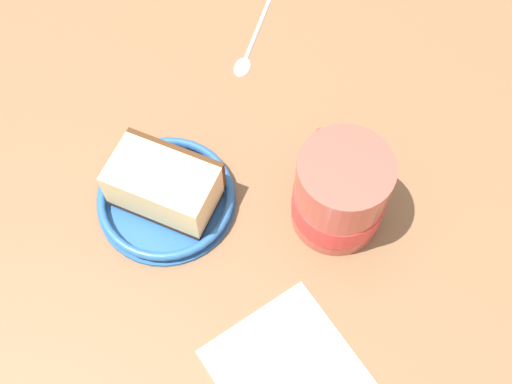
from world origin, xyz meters
TOP-DOWN VIEW (x-y plane):
  - ground_plane at (0.00, 0.00)cm, footprint 136.34×136.34cm
  - small_plate at (-6.85, 3.53)cm, footprint 15.10×15.10cm
  - cake_slice at (-6.58, 3.56)cm, footprint 8.25×11.85cm
  - tea_mug at (1.38, -12.76)cm, footprint 10.24×10.61cm
  - teaspoon at (15.17, 6.88)cm, footprint 12.77×4.35cm
  - folded_napkin at (-15.55, -16.59)cm, footprint 16.75×16.64cm

SIDE VIEW (x-z plane):
  - ground_plane at x=0.00cm, z-range -3.68..0.00cm
  - folded_napkin at x=-15.55cm, z-range 0.00..0.60cm
  - teaspoon at x=15.17cm, z-range -0.05..0.75cm
  - small_plate at x=-6.85cm, z-range -0.01..1.85cm
  - cake_slice at x=-6.58cm, z-range 0.97..6.54cm
  - tea_mug at x=1.38cm, z-range -0.35..10.56cm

